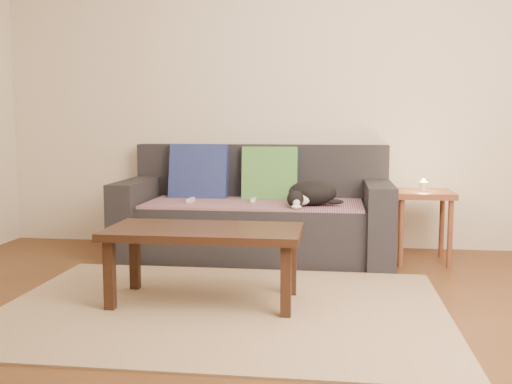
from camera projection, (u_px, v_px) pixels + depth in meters
The scene contains 13 objects.
ground at pixel (218, 318), 3.24m from camera, with size 4.50×4.50×0.00m, color brown.
back_wall at pixel (263, 93), 5.06m from camera, with size 4.50×0.04×2.60m, color beige.
sofa at pixel (256, 217), 4.75m from camera, with size 2.10×0.94×0.87m.
throw_blanket at pixel (254, 203), 4.65m from camera, with size 1.66×0.74×0.02m, color #432A4F.
cushion_navy at pixel (199, 174), 4.94m from camera, with size 0.48×0.12×0.48m, color #131653.
cushion_green at pixel (270, 175), 4.87m from camera, with size 0.45×0.11×0.45m, color #0D5754.
cat at pixel (311, 193), 4.43m from camera, with size 0.45×0.42×0.19m.
wii_remote_a at pixel (191, 200), 4.63m from camera, with size 0.15×0.04×0.03m, color white.
wii_remote_b at pixel (253, 200), 4.63m from camera, with size 0.15×0.04×0.03m, color white.
side_table at pixel (423, 204), 4.50m from camera, with size 0.43×0.43×0.54m.
candle at pixel (423, 186), 4.48m from camera, with size 0.06×0.06×0.09m.
rug at pixel (223, 308), 3.38m from camera, with size 2.50×1.80×0.01m, color tan.
coffee_table at pixel (204, 237), 3.45m from camera, with size 1.12×0.56×0.45m.
Camera 1 is at (0.62, -3.08, 1.05)m, focal length 42.00 mm.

